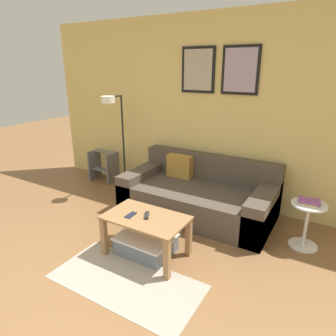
% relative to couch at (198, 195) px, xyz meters
% --- Properties ---
extents(wall_back, '(5.60, 0.09, 2.55)m').
position_rel_couch_xyz_m(wall_back, '(-0.09, 0.51, 1.04)').
color(wall_back, '#DDC472').
rests_on(wall_back, ground_plane).
extents(area_rug, '(1.41, 0.68, 0.01)m').
position_rel_couch_xyz_m(area_rug, '(0.03, -1.60, -0.25)').
color(area_rug, '#A39989').
rests_on(area_rug, ground_plane).
extents(couch, '(1.95, 0.99, 0.72)m').
position_rel_couch_xyz_m(couch, '(0.00, 0.00, 0.00)').
color(couch, '#4C4238').
rests_on(couch, ground_plane).
extents(coffee_table, '(0.84, 0.51, 0.44)m').
position_rel_couch_xyz_m(coffee_table, '(-0.05, -1.15, 0.10)').
color(coffee_table, '#997047').
rests_on(coffee_table, ground_plane).
extents(storage_bin, '(0.58, 0.45, 0.19)m').
position_rel_couch_xyz_m(storage_bin, '(-0.08, -1.12, -0.15)').
color(storage_bin, slate).
rests_on(storage_bin, ground_plane).
extents(floor_lamp, '(0.22, 0.49, 1.49)m').
position_rel_couch_xyz_m(floor_lamp, '(-1.33, -0.06, 0.79)').
color(floor_lamp, black).
rests_on(floor_lamp, ground_plane).
extents(side_table, '(0.36, 0.36, 0.51)m').
position_rel_couch_xyz_m(side_table, '(1.34, -0.15, 0.06)').
color(side_table, white).
rests_on(side_table, ground_plane).
extents(book_stack, '(0.24, 0.18, 0.04)m').
position_rel_couch_xyz_m(book_stack, '(1.34, -0.13, 0.28)').
color(book_stack, '#D8C666').
rests_on(book_stack, side_table).
extents(remote_control, '(0.11, 0.15, 0.02)m').
position_rel_couch_xyz_m(remote_control, '(-0.05, -1.14, 0.20)').
color(remote_control, '#232328').
rests_on(remote_control, coffee_table).
extents(cell_phone, '(0.07, 0.14, 0.01)m').
position_rel_couch_xyz_m(cell_phone, '(-0.20, -1.21, 0.20)').
color(cell_phone, '#1E2338').
rests_on(cell_phone, coffee_table).
extents(step_stool, '(0.44, 0.30, 0.51)m').
position_rel_couch_xyz_m(step_stool, '(-1.92, 0.26, 0.02)').
color(step_stool, slate).
rests_on(step_stool, ground_plane).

